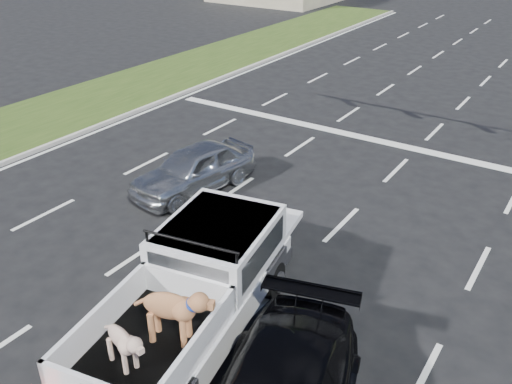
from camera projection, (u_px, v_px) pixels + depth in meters
ground at (194, 279)px, 12.19m from camera, size 160.00×160.00×0.00m
road_markings at (326, 173)px, 17.03m from camera, size 17.75×60.00×0.01m
grass_median_left at (69, 110)px, 22.20m from camera, size 5.00×60.00×0.10m
curb_left at (111, 121)px, 21.00m from camera, size 0.15×60.00×0.14m
pickup_truck at (193, 293)px, 10.16m from camera, size 3.09×6.06×2.17m
silver_sedan at (194, 169)px, 15.77m from camera, size 2.30×4.21×1.36m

